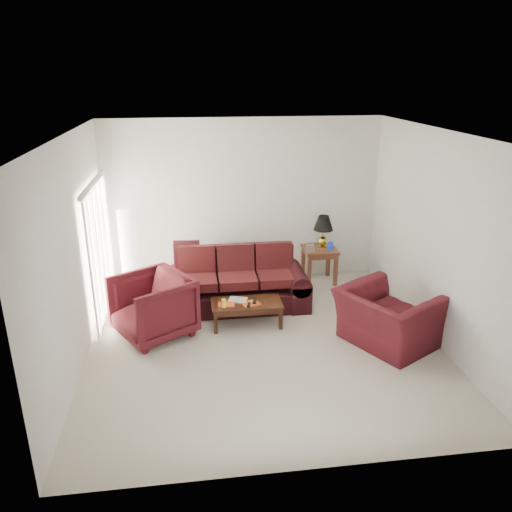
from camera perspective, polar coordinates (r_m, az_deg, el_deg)
The scene contains 19 objects.
floor at distance 7.40m, azimuth 0.91°, elevation -9.93°, with size 5.00×5.00×0.00m, color beige.
blinds at distance 8.19m, azimuth -17.46°, elevation 0.48°, with size 0.10×2.00×2.16m, color silver.
sofa at distance 8.29m, azimuth -2.20°, elevation -2.77°, with size 2.35×1.02×0.96m, color black, non-canonical shape.
throw_pillow at distance 8.77m, azimuth -7.91°, elevation 0.31°, with size 0.45×0.13×0.45m, color black.
end_table at distance 9.42m, azimuth 7.22°, elevation -1.00°, with size 0.61×0.61×0.66m, color #472F18, non-canonical shape.
table_lamp at distance 9.28m, azimuth 7.68°, elevation 2.80°, with size 0.36×0.36×0.60m, color gold, non-canonical shape.
clock at distance 9.06m, azimuth 6.25°, elevation 0.87°, with size 0.14×0.05×0.14m, color white.
blue_canister at distance 9.21m, azimuth 8.51°, elevation 1.14°, with size 0.10×0.10×0.15m, color #1A31AE.
picture_frame at distance 9.44m, azimuth 6.37°, elevation 1.76°, with size 0.13×0.02×0.17m, color silver.
floor_lamp at distance 9.01m, azimuth -14.59°, elevation 0.50°, with size 0.25×0.25×1.55m, color white, non-canonical shape.
armchair_left at distance 7.56m, azimuth -11.74°, elevation -5.67°, with size 1.00×1.03×0.94m, color #430F16.
armchair_right at distance 7.45m, azimuth 14.73°, elevation -6.89°, with size 1.26×1.10×0.82m, color #400E15.
coffee_table at distance 7.83m, azimuth -1.07°, elevation -6.55°, with size 1.09×0.54×0.38m, color black, non-canonical shape.
magazine_red at distance 7.67m, azimuth -3.43°, elevation -5.56°, with size 0.25×0.19×0.01m, color #DD4716.
magazine_white at distance 7.81m, azimuth -2.10°, elevation -5.01°, with size 0.28×0.21×0.02m, color silver.
magazine_orange at distance 7.68m, azimuth -0.59°, elevation -5.45°, with size 0.27×0.20×0.02m, color orange.
remote_a at distance 7.60m, azimuth -0.82°, elevation -5.59°, with size 0.05×0.16×0.02m, color black.
remote_b at distance 7.73m, azimuth -0.13°, elevation -5.12°, with size 0.06×0.19×0.02m, color black.
yellow_glass at distance 7.58m, azimuth -3.71°, elevation -5.42°, with size 0.07×0.07×0.13m, color #D0E031.
Camera 1 is at (-0.98, -6.32, 3.73)m, focal length 35.00 mm.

